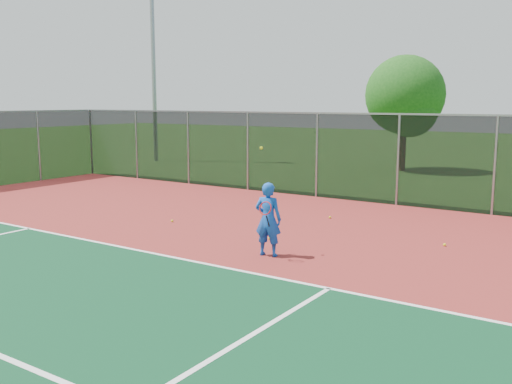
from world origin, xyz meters
TOP-DOWN VIEW (x-y plane):
  - ground at (0.00, 0.00)m, footprint 120.00×120.00m
  - court_apron at (0.00, 2.00)m, footprint 30.00×20.00m
  - fence_back at (0.00, 12.00)m, footprint 30.00×0.06m
  - tennis_player at (-0.17, 4.32)m, footprint 0.67×0.67m
  - practice_ball_0 at (-4.37, 5.81)m, footprint 0.07×0.07m
  - practice_ball_1 at (2.88, 7.35)m, footprint 0.07×0.07m
  - practice_ball_3 at (-0.93, 5.58)m, footprint 0.07×0.07m
  - practice_ball_4 at (-0.85, 8.78)m, footprint 0.07×0.07m
  - floodlight_nw at (-16.72, 18.15)m, footprint 0.90×0.40m
  - tree_back_left at (-3.07, 21.41)m, footprint 3.87×3.87m

SIDE VIEW (x-z plane):
  - ground at x=0.00m, z-range 0.00..0.00m
  - court_apron at x=0.00m, z-range 0.00..0.02m
  - practice_ball_0 at x=-4.37m, z-range 0.02..0.09m
  - practice_ball_1 at x=2.88m, z-range 0.02..0.09m
  - practice_ball_3 at x=-0.93m, z-range 0.02..0.09m
  - practice_ball_4 at x=-0.85m, z-range 0.02..0.09m
  - tennis_player at x=-0.17m, z-range -0.36..2.06m
  - fence_back at x=0.00m, z-range 0.05..3.08m
  - tree_back_left at x=-3.07m, z-range 0.72..6.40m
  - floodlight_nw at x=-16.72m, z-range 0.78..13.89m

